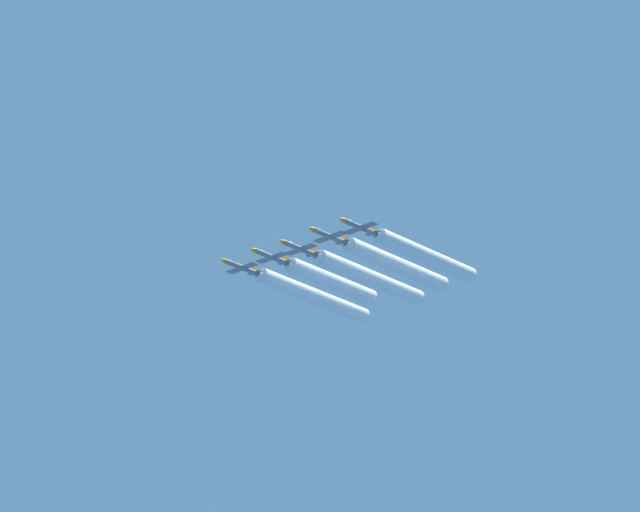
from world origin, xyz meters
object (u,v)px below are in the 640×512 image
at_px(jet_inner_left, 328,235).
at_px(jet_far_right, 240,267).
at_px(jet_far_left, 358,226).
at_px(jet_inner_right, 270,256).
at_px(jet_center, 298,248).

xyz_separation_m(jet_inner_left, jet_far_right, (28.09, -0.24, 0.05)).
bearing_deg(jet_inner_left, jet_far_left, 179.55).
relative_size(jet_inner_right, jet_far_right, 1.00).
distance_m(jet_inner_left, jet_center, 9.57).
relative_size(jet_far_left, jet_inner_left, 1.00).
relative_size(jet_inner_left, jet_inner_right, 1.00).
bearing_deg(jet_far_right, jet_inner_left, 179.52).
distance_m(jet_center, jet_far_right, 18.54).
distance_m(jet_inner_right, jet_far_right, 9.67).
bearing_deg(jet_inner_right, jet_center, -178.62).
height_order(jet_inner_left, jet_far_right, jet_far_right).
relative_size(jet_inner_left, jet_far_right, 1.00).
relative_size(jet_center, jet_inner_right, 1.00).
height_order(jet_far_left, jet_center, jet_center).
height_order(jet_center, jet_far_right, jet_far_right).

